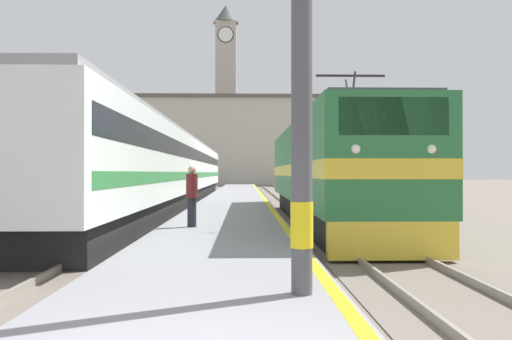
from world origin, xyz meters
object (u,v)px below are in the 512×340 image
(locomotive_train, at_px, (327,172))
(clock_tower, at_px, (226,90))
(passenger_train, at_px, (176,169))
(person_on_platform, at_px, (192,195))

(locomotive_train, xyz_separation_m, clock_tower, (-6.19, 64.00, 13.70))
(locomotive_train, relative_size, clock_tower, 0.58)
(locomotive_train, xyz_separation_m, passenger_train, (-7.37, 12.06, 0.20))
(locomotive_train, distance_m, person_on_platform, 6.38)
(clock_tower, bearing_deg, locomotive_train, -84.48)
(passenger_train, height_order, person_on_platform, passenger_train)
(person_on_platform, relative_size, clock_tower, 0.06)
(passenger_train, bearing_deg, person_on_platform, -80.55)
(locomotive_train, height_order, person_on_platform, locomotive_train)
(passenger_train, height_order, clock_tower, clock_tower)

